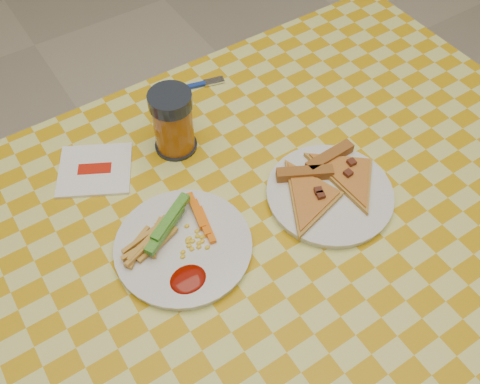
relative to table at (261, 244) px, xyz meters
name	(u,v)px	position (x,y,z in m)	size (l,w,h in m)	color
ground	(253,371)	(0.00, 0.00, -0.68)	(8.00, 8.00, 0.00)	#C3B59D
table	(261,244)	(0.00, 0.00, 0.00)	(1.28, 0.88, 0.76)	silver
plate_left	(183,247)	(-0.14, 0.03, 0.08)	(0.22, 0.22, 0.01)	silver
plate_right	(329,195)	(0.13, -0.02, 0.08)	(0.22, 0.22, 0.01)	silver
fries_veggies	(173,238)	(-0.15, 0.04, 0.10)	(0.18, 0.17, 0.04)	gold
pizza_slices	(327,183)	(0.13, -0.01, 0.09)	(0.25, 0.23, 0.02)	gold
drink_glass	(173,122)	(-0.04, 0.24, 0.14)	(0.08, 0.08, 0.13)	black
napkin	(95,170)	(-0.20, 0.26, 0.08)	(0.17, 0.17, 0.01)	white
fork	(194,86)	(0.07, 0.36, 0.08)	(0.14, 0.05, 0.01)	navy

